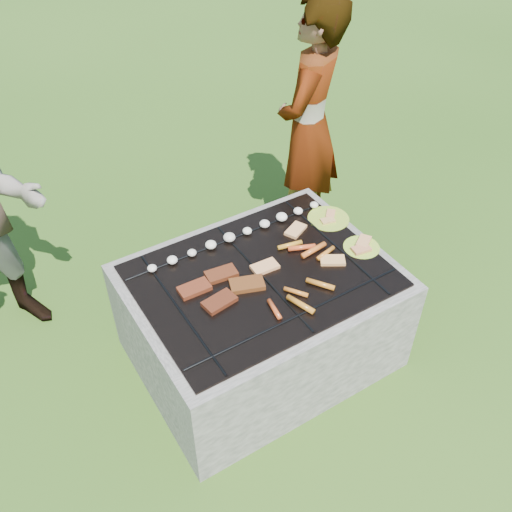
{
  "coord_description": "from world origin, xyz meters",
  "views": [
    {
      "loc": [
        -1.11,
        -1.73,
        2.56
      ],
      "look_at": [
        0.0,
        0.05,
        0.7
      ],
      "focal_mm": 40.0,
      "sensor_mm": 36.0,
      "label": 1
    }
  ],
  "objects_px": {
    "fire_pit": "(261,320)",
    "cook": "(309,128)",
    "plate_far": "(328,219)",
    "plate_near": "(362,247)"
  },
  "relations": [
    {
      "from": "cook",
      "to": "fire_pit",
      "type": "bearing_deg",
      "value": 7.87
    },
    {
      "from": "fire_pit",
      "to": "cook",
      "type": "bearing_deg",
      "value": 42.97
    },
    {
      "from": "fire_pit",
      "to": "plate_far",
      "type": "xyz_separation_m",
      "value": [
        0.56,
        0.19,
        0.33
      ]
    },
    {
      "from": "plate_far",
      "to": "cook",
      "type": "bearing_deg",
      "value": 64.66
    },
    {
      "from": "plate_far",
      "to": "plate_near",
      "type": "bearing_deg",
      "value": -89.71
    },
    {
      "from": "fire_pit",
      "to": "cook",
      "type": "xyz_separation_m",
      "value": [
        0.84,
        0.79,
        0.53
      ]
    },
    {
      "from": "fire_pit",
      "to": "plate_far",
      "type": "bearing_deg",
      "value": 18.45
    },
    {
      "from": "fire_pit",
      "to": "cook",
      "type": "relative_size",
      "value": 0.81
    },
    {
      "from": "plate_far",
      "to": "fire_pit",
      "type": "bearing_deg",
      "value": -161.55
    },
    {
      "from": "fire_pit",
      "to": "cook",
      "type": "height_order",
      "value": "cook"
    }
  ]
}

